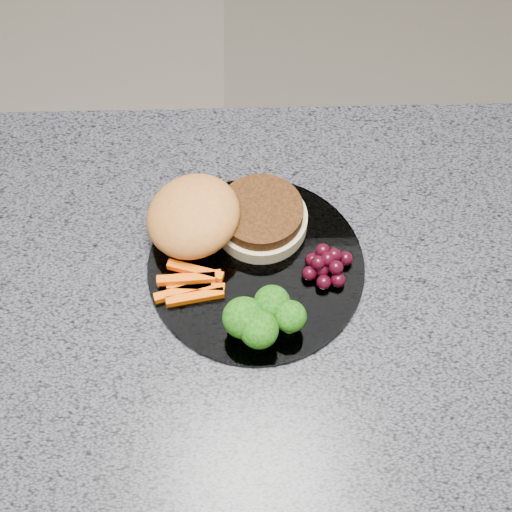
# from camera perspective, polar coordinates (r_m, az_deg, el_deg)

# --- Properties ---
(island_cabinet) EXTENTS (1.20, 0.60, 0.86)m
(island_cabinet) POSITION_cam_1_polar(r_m,az_deg,el_deg) (1.27, -3.21, -13.46)
(island_cabinet) COLOR brown
(island_cabinet) RESTS_ON ground
(countertop) EXTENTS (1.20, 0.60, 0.04)m
(countertop) POSITION_cam_1_polar(r_m,az_deg,el_deg) (0.86, -4.65, -4.09)
(countertop) COLOR #4E4E58
(countertop) RESTS_ON island_cabinet
(plate) EXTENTS (0.26, 0.26, 0.01)m
(plate) POSITION_cam_1_polar(r_m,az_deg,el_deg) (0.85, -0.00, -0.81)
(plate) COLOR white
(plate) RESTS_ON countertop
(burger) EXTENTS (0.21, 0.14, 0.06)m
(burger) POSITION_cam_1_polar(r_m,az_deg,el_deg) (0.86, -3.09, 3.00)
(burger) COLOR #C8B68D
(burger) RESTS_ON plate
(carrot_sticks) EXTENTS (0.08, 0.06, 0.02)m
(carrot_sticks) POSITION_cam_1_polar(r_m,az_deg,el_deg) (0.83, -5.20, -2.23)
(carrot_sticks) COLOR #F95D04
(carrot_sticks) RESTS_ON plate
(broccoli) EXTENTS (0.09, 0.07, 0.06)m
(broccoli) POSITION_cam_1_polar(r_m,az_deg,el_deg) (0.78, 0.47, -4.96)
(broccoli) COLOR olive
(broccoli) RESTS_ON plate
(grape_bunch) EXTENTS (0.06, 0.05, 0.03)m
(grape_bunch) POSITION_cam_1_polar(r_m,az_deg,el_deg) (0.84, 5.74, -0.70)
(grape_bunch) COLOR black
(grape_bunch) RESTS_ON plate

